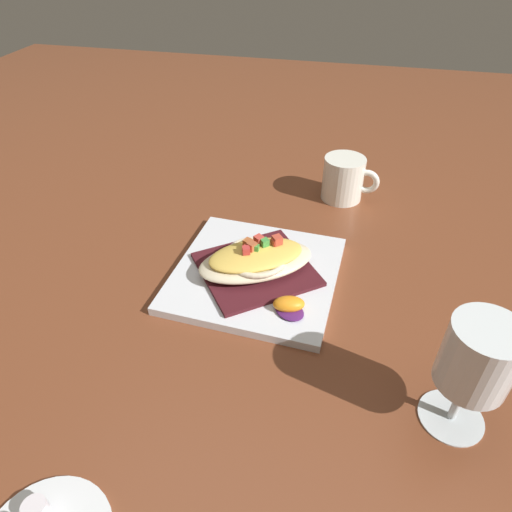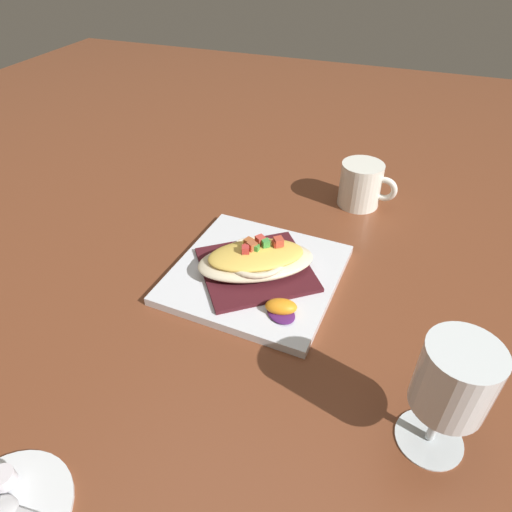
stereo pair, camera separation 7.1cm
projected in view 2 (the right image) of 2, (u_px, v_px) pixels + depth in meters
ground_plane at (256, 277)px, 0.73m from camera, size 2.60×2.60×0.00m
square_plate at (256, 274)px, 0.73m from camera, size 0.27×0.27×0.01m
folded_napkin at (256, 269)px, 0.72m from camera, size 0.23×0.23×0.01m
gratin_dish at (256, 259)px, 0.71m from camera, size 0.21×0.18×0.05m
orange_garnish at (281, 308)px, 0.65m from camera, size 0.06×0.06×0.02m
coffee_mug at (361, 187)px, 0.89m from camera, size 0.11×0.08×0.09m
stemmed_glass at (453, 384)px, 0.45m from camera, size 0.08×0.08×0.15m
creamer_saucer at (7, 510)px, 0.45m from camera, size 0.13×0.13×0.01m
spoon at (10, 509)px, 0.44m from camera, size 0.08×0.03×0.01m
creamer_cup_0 at (3, 478)px, 0.46m from camera, size 0.02×0.02×0.02m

